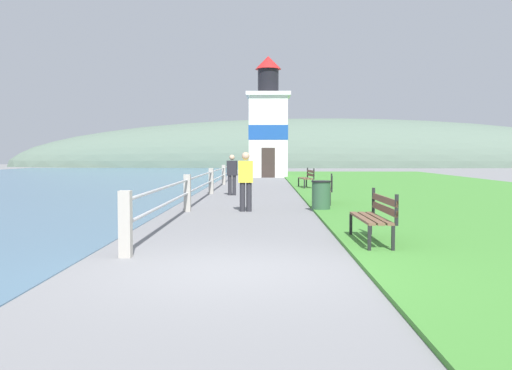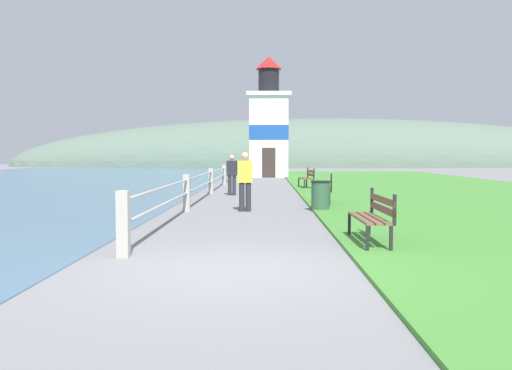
{
  "view_description": "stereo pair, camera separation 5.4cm",
  "coord_description": "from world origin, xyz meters",
  "px_view_note": "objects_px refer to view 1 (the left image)",
  "views": [
    {
      "loc": [
        0.44,
        -7.54,
        1.56
      ],
      "look_at": [
        0.09,
        15.82,
        0.3
      ],
      "focal_mm": 40.0,
      "sensor_mm": 36.0,
      "label": 1
    },
    {
      "loc": [
        0.49,
        -7.54,
        1.56
      ],
      "look_at": [
        0.09,
        15.82,
        0.3
      ],
      "focal_mm": 40.0,
      "sensor_mm": 36.0,
      "label": 2
    }
  ],
  "objects_px": {
    "park_bench_far": "(307,177)",
    "person_by_railing": "(246,179)",
    "trash_bin": "(321,196)",
    "park_bench_near": "(375,214)",
    "lighthouse": "(268,127)",
    "person_strolling": "(232,173)",
    "park_bench_midway": "(327,187)"
  },
  "relations": [
    {
      "from": "park_bench_far",
      "to": "person_by_railing",
      "type": "height_order",
      "value": "person_by_railing"
    },
    {
      "from": "person_by_railing",
      "to": "lighthouse",
      "type": "bearing_deg",
      "value": -2.56
    },
    {
      "from": "person_strolling",
      "to": "trash_bin",
      "type": "xyz_separation_m",
      "value": [
        2.79,
        -6.06,
        -0.41
      ]
    },
    {
      "from": "park_bench_near",
      "to": "person_strolling",
      "type": "height_order",
      "value": "person_strolling"
    },
    {
      "from": "person_by_railing",
      "to": "trash_bin",
      "type": "xyz_separation_m",
      "value": [
        2.07,
        0.1,
        -0.46
      ]
    },
    {
      "from": "trash_bin",
      "to": "park_bench_near",
      "type": "bearing_deg",
      "value": -86.56
    },
    {
      "from": "person_strolling",
      "to": "person_by_railing",
      "type": "distance_m",
      "value": 6.2
    },
    {
      "from": "person_strolling",
      "to": "trash_bin",
      "type": "relative_size",
      "value": 1.84
    },
    {
      "from": "lighthouse",
      "to": "person_by_railing",
      "type": "relative_size",
      "value": 5.11
    },
    {
      "from": "park_bench_far",
      "to": "person_by_railing",
      "type": "relative_size",
      "value": 1.01
    },
    {
      "from": "park_bench_far",
      "to": "lighthouse",
      "type": "height_order",
      "value": "lighthouse"
    },
    {
      "from": "park_bench_midway",
      "to": "lighthouse",
      "type": "distance_m",
      "value": 22.1
    },
    {
      "from": "park_bench_far",
      "to": "person_by_railing",
      "type": "bearing_deg",
      "value": 70.53
    },
    {
      "from": "trash_bin",
      "to": "park_bench_far",
      "type": "bearing_deg",
      "value": 87.79
    },
    {
      "from": "park_bench_near",
      "to": "lighthouse",
      "type": "height_order",
      "value": "lighthouse"
    },
    {
      "from": "park_bench_far",
      "to": "trash_bin",
      "type": "xyz_separation_m",
      "value": [
        -0.39,
        -10.26,
        -0.11
      ]
    },
    {
      "from": "park_bench_midway",
      "to": "lighthouse",
      "type": "height_order",
      "value": "lighthouse"
    },
    {
      "from": "trash_bin",
      "to": "person_by_railing",
      "type": "bearing_deg",
      "value": -177.32
    },
    {
      "from": "park_bench_near",
      "to": "park_bench_far",
      "type": "relative_size",
      "value": 1.11
    },
    {
      "from": "park_bench_near",
      "to": "trash_bin",
      "type": "height_order",
      "value": "park_bench_near"
    },
    {
      "from": "park_bench_near",
      "to": "person_strolling",
      "type": "bearing_deg",
      "value": -76.0
    },
    {
      "from": "park_bench_midway",
      "to": "person_strolling",
      "type": "bearing_deg",
      "value": -45.69
    },
    {
      "from": "park_bench_near",
      "to": "person_by_railing",
      "type": "distance_m",
      "value": 6.25
    },
    {
      "from": "park_bench_far",
      "to": "person_strolling",
      "type": "height_order",
      "value": "person_strolling"
    },
    {
      "from": "park_bench_near",
      "to": "person_strolling",
      "type": "xyz_separation_m",
      "value": [
        -3.14,
        11.91,
        0.3
      ]
    },
    {
      "from": "park_bench_near",
      "to": "park_bench_far",
      "type": "distance_m",
      "value": 16.1
    },
    {
      "from": "trash_bin",
      "to": "person_strolling",
      "type": "bearing_deg",
      "value": 114.75
    },
    {
      "from": "park_bench_far",
      "to": "trash_bin",
      "type": "bearing_deg",
      "value": 81.7
    },
    {
      "from": "park_bench_near",
      "to": "lighthouse",
      "type": "xyz_separation_m",
      "value": [
        -1.66,
        29.67,
        2.89
      ]
    },
    {
      "from": "person_strolling",
      "to": "trash_bin",
      "type": "distance_m",
      "value": 6.68
    },
    {
      "from": "park_bench_midway",
      "to": "person_strolling",
      "type": "distance_m",
      "value": 5.17
    },
    {
      "from": "park_bench_midway",
      "to": "lighthouse",
      "type": "xyz_separation_m",
      "value": [
        -1.68,
        21.85,
        2.89
      ]
    }
  ]
}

